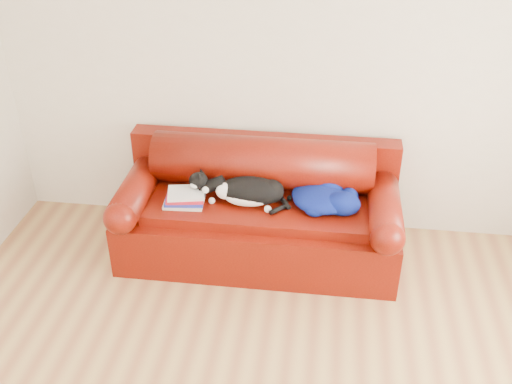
# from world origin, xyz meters

# --- Properties ---
(room_shell) EXTENTS (4.52, 4.02, 2.61)m
(room_shell) POSITION_xyz_m (0.12, 0.02, 1.67)
(room_shell) COLOR beige
(room_shell) RESTS_ON ground
(sofa_base) EXTENTS (2.10, 0.90, 0.50)m
(sofa_base) POSITION_xyz_m (-0.16, 1.49, 0.24)
(sofa_base) COLOR #3B0302
(sofa_base) RESTS_ON ground
(sofa_back) EXTENTS (2.10, 1.01, 0.88)m
(sofa_back) POSITION_xyz_m (-0.16, 1.74, 0.54)
(sofa_back) COLOR #3B0302
(sofa_back) RESTS_ON ground
(book_stack) EXTENTS (0.31, 0.26, 0.10)m
(book_stack) POSITION_xyz_m (-0.70, 1.38, 0.55)
(book_stack) COLOR beige
(book_stack) RESTS_ON sofa_base
(cat) EXTENTS (0.70, 0.27, 0.25)m
(cat) POSITION_xyz_m (-0.22, 1.44, 0.60)
(cat) COLOR black
(cat) RESTS_ON sofa_base
(blanket) EXTENTS (0.52, 0.44, 0.16)m
(blanket) POSITION_xyz_m (0.33, 1.47, 0.57)
(blanket) COLOR #060247
(blanket) RESTS_ON sofa_base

